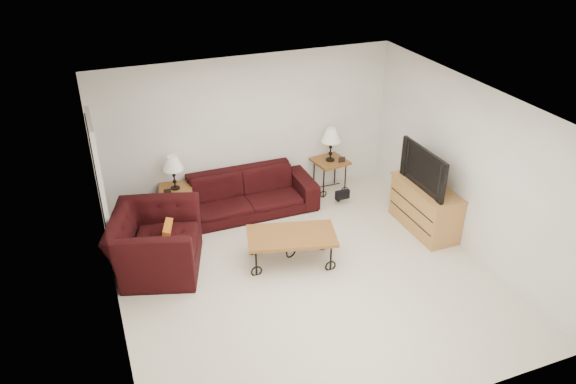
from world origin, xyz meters
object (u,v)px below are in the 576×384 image
object	(u,v)px
side_table_left	(177,204)
tv_stand	(425,208)
coffee_table	(291,248)
backpack	(339,189)
sofa	(245,194)
lamp_left	(174,173)
armchair	(156,242)
television	(429,168)
side_table_right	(329,175)
lamp_right	(331,144)

from	to	relation	value
side_table_left	tv_stand	xyz separation A→B (m)	(3.57, -1.69, 0.09)
coffee_table	tv_stand	bearing A→B (deg)	2.31
backpack	tv_stand	bearing A→B (deg)	-68.79
sofa	lamp_left	bearing A→B (deg)	170.73
armchair	tv_stand	distance (m)	4.13
armchair	television	bearing A→B (deg)	-78.82
sofa	tv_stand	bearing A→B (deg)	-31.40
side_table_left	side_table_right	xyz separation A→B (m)	(2.71, 0.00, 0.01)
side_table_left	television	bearing A→B (deg)	-25.41
lamp_left	backpack	xyz separation A→B (m)	(2.69, -0.43, -0.60)
lamp_left	lamp_right	distance (m)	2.71
armchair	side_table_left	bearing A→B (deg)	-5.89
coffee_table	side_table_left	bearing A→B (deg)	125.87
armchair	television	world-z (taller)	television
armchair	backpack	bearing A→B (deg)	-58.58
sofa	lamp_left	xyz separation A→B (m)	(-1.10, 0.18, 0.51)
coffee_table	television	size ratio (longest dim) A/B	1.12
sofa	lamp_left	world-z (taller)	lamp_left
lamp_left	lamp_right	size ratio (longest dim) A/B	0.95
lamp_right	coffee_table	xyz separation A→B (m)	(-1.43, -1.78, -0.66)
sofa	side_table_right	xyz separation A→B (m)	(1.61, 0.18, -0.04)
side_table_right	lamp_left	bearing A→B (deg)	180.00
side_table_right	backpack	bearing A→B (deg)	-92.70
side_table_right	coffee_table	world-z (taller)	side_table_right
coffee_table	backpack	distance (m)	1.95
lamp_right	coffee_table	bearing A→B (deg)	-128.73
sofa	armchair	bearing A→B (deg)	-147.43
lamp_right	backpack	xyz separation A→B (m)	(-0.02, -0.43, -0.64)
lamp_right	side_table_left	bearing A→B (deg)	180.00
tv_stand	side_table_left	bearing A→B (deg)	154.72
sofa	lamp_right	bearing A→B (deg)	6.37
sofa	coffee_table	distance (m)	1.61
armchair	sofa	bearing A→B (deg)	-39.79
side_table_right	lamp_left	distance (m)	2.77
television	sofa	bearing A→B (deg)	-121.60
sofa	side_table_right	bearing A→B (deg)	6.37
side_table_right	armchair	size ratio (longest dim) A/B	0.45
sofa	backpack	world-z (taller)	sofa
tv_stand	lamp_left	bearing A→B (deg)	154.72
coffee_table	backpack	world-z (taller)	backpack
side_table_left	backpack	xyz separation A→B (m)	(2.69, -0.43, -0.03)
side_table_right	backpack	size ratio (longest dim) A/B	1.20
lamp_left	television	bearing A→B (deg)	-25.41
lamp_right	side_table_right	bearing A→B (deg)	0.00
coffee_table	armchair	xyz separation A→B (m)	(-1.82, 0.55, 0.20)
lamp_left	coffee_table	world-z (taller)	lamp_left
lamp_left	television	xyz separation A→B (m)	(3.55, -1.69, 0.22)
side_table_right	armchair	bearing A→B (deg)	-159.33
tv_stand	television	distance (m)	0.70
tv_stand	backpack	xyz separation A→B (m)	(-0.88, 1.25, -0.13)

